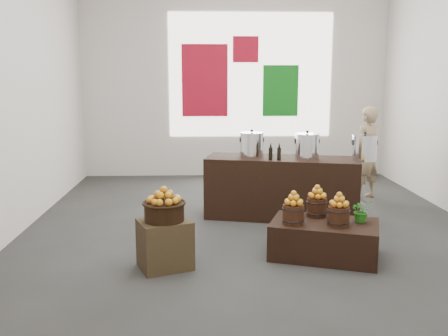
{
  "coord_description": "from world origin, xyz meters",
  "views": [
    {
      "loc": [
        -0.64,
        -6.47,
        2.0
      ],
      "look_at": [
        -0.39,
        -0.4,
        0.87
      ],
      "focal_mm": 40.0,
      "sensor_mm": 36.0,
      "label": 1
    }
  ],
  "objects_px": {
    "crate": "(165,244)",
    "stock_pot_left": "(252,145)",
    "shopper": "(366,153)",
    "display_table": "(324,239)",
    "stock_pot_right": "(364,148)",
    "wicker_basket": "(164,212)",
    "counter": "(282,188)",
    "stock_pot_center": "(307,147)"
  },
  "relations": [
    {
      "from": "wicker_basket",
      "to": "stock_pot_right",
      "type": "xyz_separation_m",
      "value": [
        2.59,
        1.58,
        0.42
      ]
    },
    {
      "from": "crate",
      "to": "counter",
      "type": "relative_size",
      "value": 0.24
    },
    {
      "from": "counter",
      "to": "shopper",
      "type": "relative_size",
      "value": 1.4
    },
    {
      "from": "display_table",
      "to": "shopper",
      "type": "bearing_deg",
      "value": 82.72
    },
    {
      "from": "counter",
      "to": "display_table",
      "type": "bearing_deg",
      "value": -68.26
    },
    {
      "from": "wicker_basket",
      "to": "stock_pot_right",
      "type": "relative_size",
      "value": 1.26
    },
    {
      "from": "wicker_basket",
      "to": "stock_pot_right",
      "type": "height_order",
      "value": "stock_pot_right"
    },
    {
      "from": "shopper",
      "to": "display_table",
      "type": "bearing_deg",
      "value": 32.95
    },
    {
      "from": "crate",
      "to": "stock_pot_right",
      "type": "xyz_separation_m",
      "value": [
        2.59,
        1.58,
        0.77
      ]
    },
    {
      "from": "stock_pot_left",
      "to": "shopper",
      "type": "height_order",
      "value": "shopper"
    },
    {
      "from": "counter",
      "to": "crate",
      "type": "bearing_deg",
      "value": -116.3
    },
    {
      "from": "stock_pot_right",
      "to": "stock_pot_left",
      "type": "bearing_deg",
      "value": 166.76
    },
    {
      "from": "stock_pot_center",
      "to": "wicker_basket",
      "type": "bearing_deg",
      "value": -136.35
    },
    {
      "from": "stock_pot_left",
      "to": "shopper",
      "type": "distance_m",
      "value": 2.2
    },
    {
      "from": "crate",
      "to": "stock_pot_center",
      "type": "relative_size",
      "value": 1.58
    },
    {
      "from": "stock_pot_center",
      "to": "stock_pot_right",
      "type": "height_order",
      "value": "same"
    },
    {
      "from": "counter",
      "to": "stock_pot_right",
      "type": "distance_m",
      "value": 1.26
    },
    {
      "from": "display_table",
      "to": "shopper",
      "type": "xyz_separation_m",
      "value": [
        1.3,
        2.64,
        0.56
      ]
    },
    {
      "from": "wicker_basket",
      "to": "counter",
      "type": "height_order",
      "value": "counter"
    },
    {
      "from": "crate",
      "to": "stock_pot_left",
      "type": "relative_size",
      "value": 1.58
    },
    {
      "from": "stock_pot_left",
      "to": "stock_pot_center",
      "type": "height_order",
      "value": "same"
    },
    {
      "from": "stock_pot_right",
      "to": "counter",
      "type": "bearing_deg",
      "value": 166.76
    },
    {
      "from": "wicker_basket",
      "to": "shopper",
      "type": "relative_size",
      "value": 0.27
    },
    {
      "from": "wicker_basket",
      "to": "display_table",
      "type": "relative_size",
      "value": 0.36
    },
    {
      "from": "shopper",
      "to": "crate",
      "type": "bearing_deg",
      "value": 12.7
    },
    {
      "from": "shopper",
      "to": "stock_pot_left",
      "type": "bearing_deg",
      "value": -4.63
    },
    {
      "from": "crate",
      "to": "stock_pot_left",
      "type": "bearing_deg",
      "value": 60.52
    },
    {
      "from": "crate",
      "to": "wicker_basket",
      "type": "xyz_separation_m",
      "value": [
        0.0,
        0.0,
        0.35
      ]
    },
    {
      "from": "wicker_basket",
      "to": "counter",
      "type": "bearing_deg",
      "value": 50.46
    },
    {
      "from": "crate",
      "to": "stock_pot_right",
      "type": "relative_size",
      "value": 1.58
    },
    {
      "from": "display_table",
      "to": "stock_pot_left",
      "type": "distance_m",
      "value": 1.98
    },
    {
      "from": "crate",
      "to": "stock_pot_left",
      "type": "xyz_separation_m",
      "value": [
        1.09,
        1.93,
        0.77
      ]
    },
    {
      "from": "shopper",
      "to": "wicker_basket",
      "type": "bearing_deg",
      "value": 12.7
    },
    {
      "from": "crate",
      "to": "stock_pot_left",
      "type": "height_order",
      "value": "stock_pot_left"
    },
    {
      "from": "shopper",
      "to": "counter",
      "type": "bearing_deg",
      "value": 3.83
    },
    {
      "from": "display_table",
      "to": "shopper",
      "type": "height_order",
      "value": "shopper"
    },
    {
      "from": "display_table",
      "to": "stock_pot_right",
      "type": "bearing_deg",
      "value": 76.56
    },
    {
      "from": "display_table",
      "to": "counter",
      "type": "distance_m",
      "value": 1.61
    },
    {
      "from": "stock_pot_center",
      "to": "stock_pot_right",
      "type": "xyz_separation_m",
      "value": [
        0.75,
        -0.18,
        0.0
      ]
    },
    {
      "from": "stock_pot_right",
      "to": "shopper",
      "type": "bearing_deg",
      "value": 70.7
    },
    {
      "from": "stock_pot_center",
      "to": "counter",
      "type": "bearing_deg",
      "value": 166.76
    },
    {
      "from": "wicker_basket",
      "to": "stock_pot_left",
      "type": "relative_size",
      "value": 1.26
    }
  ]
}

